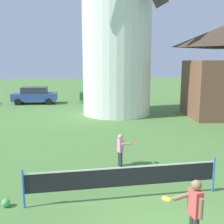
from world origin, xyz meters
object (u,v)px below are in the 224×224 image
player_near (194,209)px  parked_car_green (100,94)px  tennis_net (124,177)px  player_far (121,148)px  parked_car_blue (35,95)px  stray_ball (6,203)px  windmill (117,4)px

player_near → parked_car_green: (0.87, 21.72, -0.03)m
tennis_net → parked_car_green: size_ratio=1.38×
player_near → player_far: size_ratio=1.18×
tennis_net → parked_car_blue: size_ratio=1.36×
stray_ball → parked_car_green: parked_car_green is taller
player_near → parked_car_green: size_ratio=0.36×
windmill → stray_ball: size_ratio=68.68×
stray_ball → player_near: bearing=-28.6°
player_near → windmill: bearing=85.2°
tennis_net → parked_car_blue: 19.92m
windmill → parked_car_green: (-0.42, 6.34, -7.13)m
stray_ball → parked_car_blue: bearing=92.9°
windmill → stray_ball: 16.20m
tennis_net → parked_car_green: 19.59m
parked_car_green → parked_car_blue: bearing=-179.6°
windmill → parked_car_blue: 11.59m
tennis_net → player_near: bearing=-64.7°
player_far → parked_car_green: parked_car_green is taller
player_near → stray_ball: size_ratio=6.32×
tennis_net → stray_ball: size_ratio=24.02×
player_far → parked_car_blue: 17.55m
player_far → parked_car_blue: (-4.73, 16.90, 0.09)m
windmill → player_far: bearing=-100.1°
player_near → stray_ball: 5.01m
parked_car_blue → parked_car_green: size_ratio=1.02×
player_far → windmill: bearing=79.9°
tennis_net → windmill: bearing=79.9°
tennis_net → player_near: (1.05, -2.23, 0.15)m
player_far → parked_car_green: bearing=85.0°
player_near → parked_car_blue: (-5.34, 21.68, -0.03)m
stray_ball → parked_car_green: bearing=74.9°
stray_ball → parked_car_blue: parked_car_blue is taller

